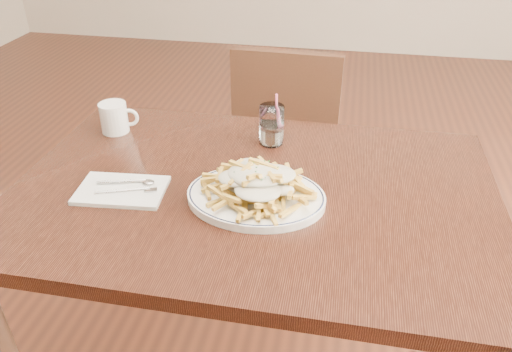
% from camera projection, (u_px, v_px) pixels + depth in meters
% --- Properties ---
extents(table, '(1.20, 0.80, 0.75)m').
position_uv_depth(table, '(254.00, 212.00, 1.29)').
color(table, black).
rests_on(table, ground).
extents(chair_far, '(0.42, 0.42, 0.88)m').
position_uv_depth(chair_far, '(288.00, 135.00, 2.04)').
color(chair_far, black).
rests_on(chair_far, ground).
extents(fries_plate, '(0.35, 0.31, 0.02)m').
position_uv_depth(fries_plate, '(256.00, 197.00, 1.19)').
color(fries_plate, white).
rests_on(fries_plate, table).
extents(loaded_fries, '(0.28, 0.24, 0.08)m').
position_uv_depth(loaded_fries, '(256.00, 179.00, 1.16)').
color(loaded_fries, gold).
rests_on(loaded_fries, fries_plate).
extents(napkin, '(0.22, 0.16, 0.01)m').
position_uv_depth(napkin, '(122.00, 190.00, 1.23)').
color(napkin, silver).
rests_on(napkin, table).
extents(cutlery, '(0.16, 0.11, 0.01)m').
position_uv_depth(cutlery, '(122.00, 186.00, 1.23)').
color(cutlery, silver).
rests_on(cutlery, napkin).
extents(water_glass, '(0.07, 0.07, 0.16)m').
position_uv_depth(water_glass, '(272.00, 127.00, 1.42)').
color(water_glass, white).
rests_on(water_glass, table).
extents(coffee_mug, '(0.11, 0.08, 0.09)m').
position_uv_depth(coffee_mug, '(115.00, 118.00, 1.49)').
color(coffee_mug, white).
rests_on(coffee_mug, table).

